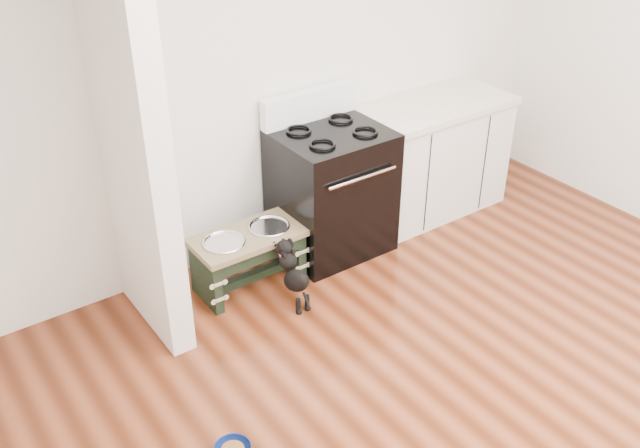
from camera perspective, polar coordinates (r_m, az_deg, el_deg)
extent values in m
plane|color=#451C0C|center=(4.06, 16.77, -16.41)|extent=(5.00, 5.00, 0.00)
plane|color=silver|center=(4.90, -3.86, 12.56)|extent=(5.00, 0.00, 5.00)
cube|color=silver|center=(4.09, -15.02, 7.65)|extent=(0.15, 0.80, 2.70)
cube|color=black|center=(5.12, 0.91, 2.61)|extent=(0.76, 0.65, 0.92)
cube|color=black|center=(4.94, 3.03, 0.59)|extent=(0.58, 0.02, 0.50)
cylinder|color=silver|center=(4.76, 3.43, 3.71)|extent=(0.56, 0.02, 0.02)
cube|color=white|center=(5.08, -0.88, 9.48)|extent=(0.76, 0.08, 0.22)
torus|color=black|center=(4.71, 0.19, 6.38)|extent=(0.18, 0.18, 0.02)
torus|color=black|center=(4.91, 3.64, 7.39)|extent=(0.18, 0.18, 0.02)
torus|color=black|center=(4.92, -1.72, 7.50)|extent=(0.18, 0.18, 0.02)
torus|color=black|center=(5.12, 1.67, 8.43)|extent=(0.18, 0.18, 0.02)
cube|color=silver|center=(5.72, 8.75, 5.13)|extent=(1.20, 0.60, 0.86)
cube|color=#BDB2A1|center=(5.54, 9.12, 9.36)|extent=(1.24, 0.64, 0.05)
cube|color=black|center=(5.74, 10.21, 0.77)|extent=(1.20, 0.06, 0.10)
cube|color=black|center=(4.75, -9.10, -4.34)|extent=(0.06, 0.35, 0.36)
cube|color=black|center=(5.00, -2.52, -1.89)|extent=(0.06, 0.35, 0.36)
cube|color=black|center=(4.67, -4.80, -2.62)|extent=(0.59, 0.03, 0.09)
cube|color=black|center=(4.93, -5.65, -4.25)|extent=(0.59, 0.06, 0.06)
cube|color=brown|center=(4.76, -5.85, -1.07)|extent=(0.74, 0.39, 0.04)
cylinder|color=silver|center=(4.69, -7.66, -1.70)|extent=(0.25, 0.25, 0.05)
cylinder|color=silver|center=(4.83, -4.09, -0.42)|extent=(0.25, 0.25, 0.05)
torus|color=silver|center=(4.67, -7.68, -1.45)|extent=(0.29, 0.29, 0.02)
torus|color=silver|center=(4.81, -4.10, -0.18)|extent=(0.29, 0.29, 0.02)
cylinder|color=black|center=(4.66, -1.76, -6.58)|extent=(0.03, 0.03, 0.11)
cylinder|color=black|center=(4.69, -1.04, -6.27)|extent=(0.03, 0.03, 0.11)
sphere|color=black|center=(4.68, -1.69, -7.06)|extent=(0.04, 0.04, 0.04)
sphere|color=black|center=(4.71, -0.97, -6.76)|extent=(0.04, 0.04, 0.04)
ellipsoid|color=black|center=(4.64, -1.92, -4.55)|extent=(0.13, 0.30, 0.27)
sphere|color=black|center=(4.64, -2.60, -2.92)|extent=(0.12, 0.12, 0.12)
sphere|color=black|center=(4.62, -2.86, -1.89)|extent=(0.11, 0.11, 0.11)
sphere|color=black|center=(4.66, -3.69, -1.63)|extent=(0.04, 0.04, 0.04)
sphere|color=black|center=(4.69, -2.98, -1.37)|extent=(0.04, 0.04, 0.04)
cylinder|color=black|center=(4.61, -1.09, -6.11)|extent=(0.02, 0.09, 0.10)
torus|color=#E9447F|center=(4.64, -2.75, -2.39)|extent=(0.10, 0.06, 0.09)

